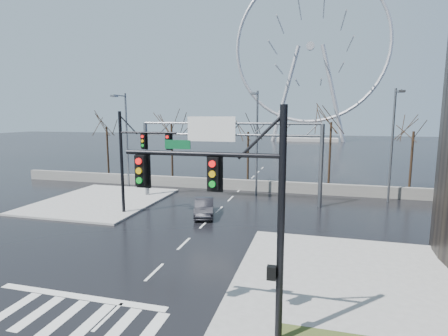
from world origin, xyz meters
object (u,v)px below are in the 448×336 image
(sign_gantry, at_px, (224,144))
(ferris_wheel, at_px, (310,53))
(signal_mast_far, at_px, (134,153))
(car, at_px, (204,207))
(signal_mast_near, at_px, (239,202))

(sign_gantry, bearing_deg, ferris_wheel, 86.16)
(signal_mast_far, xyz_separation_m, ferris_wheel, (10.87, 86.04, 21.30))
(sign_gantry, xyz_separation_m, ferris_wheel, (5.38, 80.04, 20.95))
(ferris_wheel, relative_size, car, 12.66)
(signal_mast_far, distance_m, ferris_wheel, 89.30)
(signal_mast_near, bearing_deg, car, 112.39)
(car, bearing_deg, signal_mast_far, 175.90)
(ferris_wheel, xyz_separation_m, car, (-5.66, -84.95, -25.47))
(signal_mast_far, relative_size, ferris_wheel, 0.16)
(sign_gantry, relative_size, ferris_wheel, 0.32)
(ferris_wheel, height_order, car, ferris_wheel)
(signal_mast_near, xyz_separation_m, signal_mast_far, (-11.01, 13.00, -0.04))
(sign_gantry, height_order, car, sign_gantry)
(signal_mast_far, height_order, ferris_wheel, ferris_wheel)
(signal_mast_near, bearing_deg, signal_mast_far, 130.26)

